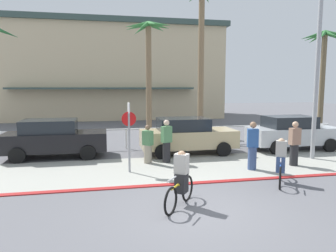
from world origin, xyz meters
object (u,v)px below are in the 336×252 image
object	(u,v)px
pedestrian_3	(294,145)
pedestrian_2	(252,147)
streetlight_curb	(321,59)
pedestrian_0	(148,146)
cyclist_blue_0	(281,162)
car_black_1	(55,138)
car_silver_3	(292,132)
palm_tree_1	(148,48)
cyclist_yellow_1	(181,180)
stop_sign_bike_lane	(129,127)
pedestrian_1	(166,143)
car_tan_2	(187,135)
palm_tree_2	(201,31)
palm_tree_3	(323,55)

from	to	relation	value
pedestrian_3	pedestrian_2	bearing A→B (deg)	-172.52
streetlight_curb	pedestrian_0	world-z (taller)	streetlight_curb
cyclist_blue_0	pedestrian_2	bearing A→B (deg)	95.37
car_black_1	car_silver_3	world-z (taller)	same
palm_tree_1	cyclist_yellow_1	size ratio (longest dim) A/B	4.82
stop_sign_bike_lane	pedestrian_1	bearing A→B (deg)	36.68
pedestrian_3	streetlight_curb	bearing A→B (deg)	25.03
car_black_1	cyclist_yellow_1	distance (m)	7.89
car_black_1	car_tan_2	bearing A→B (deg)	-4.19
cyclist_blue_0	pedestrian_1	size ratio (longest dim) A/B	0.89
stop_sign_bike_lane	palm_tree_2	distance (m)	10.46
stop_sign_bike_lane	cyclist_yellow_1	bearing A→B (deg)	-73.49
car_tan_2	cyclist_yellow_1	world-z (taller)	car_tan_2
pedestrian_2	cyclist_yellow_1	bearing A→B (deg)	-139.56
pedestrian_0	pedestrian_2	size ratio (longest dim) A/B	0.87
pedestrian_2	pedestrian_3	xyz separation A→B (m)	(1.92, 0.25, -0.03)
stop_sign_bike_lane	car_black_1	distance (m)	4.48
car_tan_2	pedestrian_0	xyz separation A→B (m)	(-2.05, -1.51, -0.14)
streetlight_curb	pedestrian_0	xyz separation A→B (m)	(-7.16, 0.83, -3.54)
palm_tree_2	pedestrian_0	world-z (taller)	palm_tree_2
palm_tree_3	pedestrian_3	size ratio (longest dim) A/B	3.93
palm_tree_1	pedestrian_0	xyz separation A→B (m)	(-1.15, -7.68, -4.82)
stop_sign_bike_lane	cyclist_yellow_1	size ratio (longest dim) A/B	1.71
streetlight_curb	car_silver_3	distance (m)	4.09
car_silver_3	pedestrian_0	xyz separation A→B (m)	(-7.45, -1.41, -0.14)
palm_tree_1	pedestrian_0	distance (m)	9.14
pedestrian_0	pedestrian_1	bearing A→B (deg)	-1.61
stop_sign_bike_lane	pedestrian_2	size ratio (longest dim) A/B	1.39
streetlight_curb	pedestrian_1	xyz separation A→B (m)	(-6.38, 0.81, -3.44)
cyclist_yellow_1	pedestrian_0	bearing A→B (deg)	92.43
car_silver_3	car_tan_2	bearing A→B (deg)	178.90
palm_tree_2	car_silver_3	world-z (taller)	palm_tree_2
palm_tree_3	palm_tree_1	bearing A→B (deg)	177.04
palm_tree_1	streetlight_curb	bearing A→B (deg)	-54.76
cyclist_blue_0	streetlight_curb	bearing A→B (deg)	38.88
car_tan_2	cyclist_yellow_1	xyz separation A→B (m)	(-1.85, -6.30, -0.18)
cyclist_blue_0	palm_tree_1	bearing A→B (deg)	103.76
car_silver_3	cyclist_yellow_1	xyz separation A→B (m)	(-7.25, -6.20, -0.18)
streetlight_curb	palm_tree_2	bearing A→B (deg)	111.69
car_silver_3	pedestrian_2	distance (m)	4.92
car_tan_2	cyclist_blue_0	xyz separation A→B (m)	(1.82, -4.99, -0.18)
pedestrian_2	palm_tree_3	bearing A→B (deg)	42.84
pedestrian_3	pedestrian_1	bearing A→B (deg)	162.65
palm_tree_3	car_black_1	world-z (taller)	palm_tree_3
streetlight_curb	stop_sign_bike_lane	bearing A→B (deg)	-177.13
car_black_1	car_tan_2	distance (m)	5.97
palm_tree_1	car_silver_3	world-z (taller)	palm_tree_1
palm_tree_1	pedestrian_3	xyz separation A→B (m)	(4.49, -9.22, -4.72)
car_silver_3	pedestrian_3	bearing A→B (deg)	-121.57
car_silver_3	pedestrian_1	size ratio (longest dim) A/B	2.46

